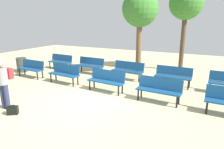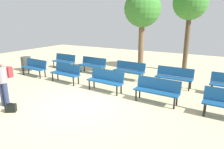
% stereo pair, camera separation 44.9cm
% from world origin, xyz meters
% --- Properties ---
extents(ground_plane, '(26.46, 26.46, 0.00)m').
position_xyz_m(ground_plane, '(0.00, 0.00, 0.00)').
color(ground_plane, '#CCB789').
extents(bench_r0_c0, '(1.63, 0.59, 0.87)m').
position_xyz_m(bench_r0_c0, '(-4.47, 1.77, 0.50)').
color(bench_r0_c0, navy).
rests_on(bench_r0_c0, ground_plane).
extents(bench_r0_c1, '(1.63, 0.60, 0.87)m').
position_xyz_m(bench_r0_c1, '(-2.22, 1.70, 0.50)').
color(bench_r0_c1, navy).
rests_on(bench_r0_c1, ground_plane).
extents(bench_r0_c2, '(1.63, 0.60, 0.87)m').
position_xyz_m(bench_r0_c2, '(0.07, 1.57, 0.50)').
color(bench_r0_c2, navy).
rests_on(bench_r0_c2, ground_plane).
extents(bench_r0_c3, '(1.62, 0.56, 0.87)m').
position_xyz_m(bench_r0_c3, '(2.30, 1.42, 0.50)').
color(bench_r0_c3, navy).
rests_on(bench_r0_c3, ground_plane).
extents(bench_r1_c0, '(1.63, 0.58, 0.87)m').
position_xyz_m(bench_r1_c0, '(-4.28, 3.84, 0.50)').
color(bench_r1_c0, navy).
rests_on(bench_r1_c0, ground_plane).
extents(bench_r1_c1, '(1.62, 0.54, 0.87)m').
position_xyz_m(bench_r1_c1, '(-2.10, 3.77, 0.50)').
color(bench_r1_c1, navy).
rests_on(bench_r1_c1, ground_plane).
extents(bench_r1_c2, '(1.63, 0.60, 0.87)m').
position_xyz_m(bench_r1_c2, '(0.20, 3.63, 0.50)').
color(bench_r1_c2, navy).
rests_on(bench_r1_c2, ground_plane).
extents(bench_r1_c3, '(1.61, 0.53, 0.87)m').
position_xyz_m(bench_r1_c3, '(2.42, 3.51, 0.50)').
color(bench_r1_c3, navy).
rests_on(bench_r1_c3, ground_plane).
extents(tree_0, '(1.85, 1.85, 4.37)m').
position_xyz_m(tree_0, '(0.33, 4.78, 3.37)').
color(tree_0, brown).
rests_on(tree_0, ground_plane).
extents(tree_1, '(1.82, 1.82, 4.70)m').
position_xyz_m(tree_1, '(2.30, 6.62, 3.72)').
color(tree_1, '#4C3A28').
rests_on(tree_1, ground_plane).
extents(visitor_with_backpack, '(0.37, 0.55, 1.65)m').
position_xyz_m(visitor_with_backpack, '(-2.15, -1.42, 0.94)').
color(visitor_with_backpack, navy).
rests_on(visitor_with_backpack, ground_plane).
extents(handbag, '(0.37, 0.33, 0.29)m').
position_xyz_m(handbag, '(-1.56, -1.65, 0.13)').
color(handbag, black).
rests_on(handbag, ground_plane).
extents(trash_bin, '(0.56, 0.56, 0.82)m').
position_xyz_m(trash_bin, '(-5.83, 2.30, 0.41)').
color(trash_bin, '#383D38').
rests_on(trash_bin, ground_plane).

